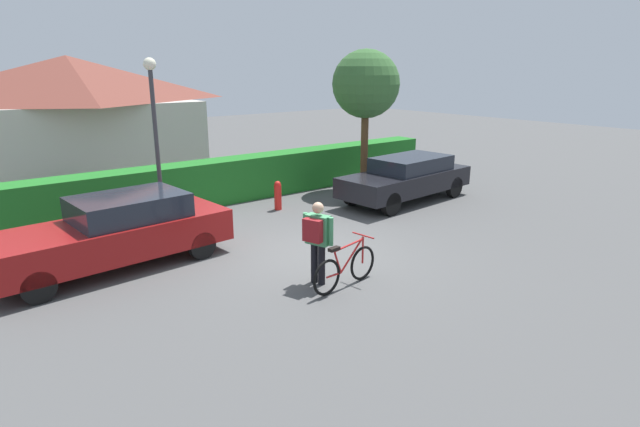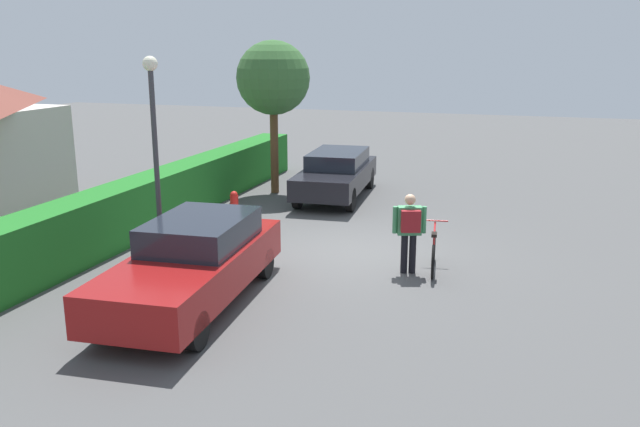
{
  "view_description": "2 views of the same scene",
  "coord_description": "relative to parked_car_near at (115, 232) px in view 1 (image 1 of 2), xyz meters",
  "views": [
    {
      "loc": [
        -6.19,
        -8.05,
        3.81
      ],
      "look_at": [
        0.05,
        -0.16,
        0.93
      ],
      "focal_mm": 28.67,
      "sensor_mm": 36.0,
      "label": 1
    },
    {
      "loc": [
        -12.7,
        -3.28,
        4.21
      ],
      "look_at": [
        -1.06,
        0.46,
        1.08
      ],
      "focal_mm": 37.0,
      "sensor_mm": 36.0,
      "label": 2
    }
  ],
  "objects": [
    {
      "name": "hedge_row",
      "position": [
        3.45,
        3.26,
        -0.1
      ],
      "size": [
        16.96,
        0.9,
        1.25
      ],
      "primitive_type": "cube",
      "color": "#1F6C22",
      "rests_on": "ground"
    },
    {
      "name": "parked_car_near",
      "position": [
        0.0,
        0.0,
        0.0
      ],
      "size": [
        4.64,
        1.99,
        1.4
      ],
      "color": "maroon",
      "rests_on": "ground"
    },
    {
      "name": "parked_car_far",
      "position": [
        8.36,
        -0.0,
        -0.01
      ],
      "size": [
        4.46,
        1.92,
        1.3
      ],
      "color": "black",
      "rests_on": "ground"
    },
    {
      "name": "fire_hydrant",
      "position": [
        4.84,
        1.53,
        -0.31
      ],
      "size": [
        0.2,
        0.2,
        0.81
      ],
      "color": "red",
      "rests_on": "ground"
    },
    {
      "name": "bicycle",
      "position": [
        2.88,
        -3.56,
        -0.36
      ],
      "size": [
        1.6,
        0.5,
        0.88
      ],
      "color": "black",
      "rests_on": "ground"
    },
    {
      "name": "person_rider",
      "position": [
        2.57,
        -3.13,
        0.2
      ],
      "size": [
        0.45,
        0.61,
        1.53
      ],
      "color": "black",
      "rests_on": "ground"
    },
    {
      "name": "tree_kerbside",
      "position": [
        8.43,
        1.9,
        2.57
      ],
      "size": [
        2.09,
        2.09,
        4.37
      ],
      "color": "brown",
      "rests_on": "ground"
    },
    {
      "name": "house_distant",
      "position": [
        1.44,
        8.45,
        1.42
      ],
      "size": [
        7.8,
        4.66,
        4.19
      ],
      "color": "beige",
      "rests_on": "ground"
    },
    {
      "name": "street_lamp",
      "position": [
        1.58,
        1.58,
        1.9
      ],
      "size": [
        0.28,
        0.28,
        4.02
      ],
      "color": "#38383D",
      "rests_on": "ground"
    },
    {
      "name": "ground_plane",
      "position": [
        3.45,
        -1.89,
        -0.72
      ],
      "size": [
        60.0,
        60.0,
        0.0
      ],
      "primitive_type": "plane",
      "color": "#4D4D4D"
    }
  ]
}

